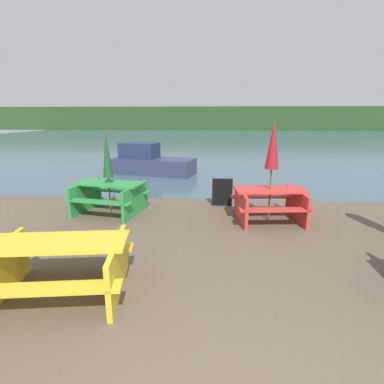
{
  "coord_description": "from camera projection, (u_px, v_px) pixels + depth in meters",
  "views": [
    {
      "loc": [
        -0.27,
        -1.38,
        2.39
      ],
      "look_at": [
        -0.7,
        4.67,
        0.85
      ],
      "focal_mm": 28.0,
      "sensor_mm": 36.0,
      "label": 1
    }
  ],
  "objects": [
    {
      "name": "boat",
      "position": [
        150.0,
        162.0,
        12.78
      ],
      "size": [
        3.69,
        2.15,
        1.29
      ],
      "rotation": [
        0.0,
        0.0,
        -0.22
      ],
      "color": "#333856",
      "rests_on": "water"
    },
    {
      "name": "picnic_table_red",
      "position": [
        269.0,
        202.0,
        6.99
      ],
      "size": [
        1.74,
        1.53,
        0.76
      ],
      "rotation": [
        0.0,
        0.0,
        0.1
      ],
      "color": "red",
      "rests_on": "ground_plane"
    },
    {
      "name": "umbrella_crimson",
      "position": [
        273.0,
        145.0,
        6.67
      ],
      "size": [
        0.31,
        0.31,
        2.33
      ],
      "color": "brown",
      "rests_on": "ground_plane"
    },
    {
      "name": "far_treeline",
      "position": [
        215.0,
        119.0,
        51.85
      ],
      "size": [
        80.0,
        1.6,
        4.0
      ],
      "color": "#284723",
      "rests_on": "water"
    },
    {
      "name": "umbrella_darkgreen",
      "position": [
        107.0,
        155.0,
        7.29
      ],
      "size": [
        0.24,
        0.24,
        2.07
      ],
      "color": "brown",
      "rests_on": "ground_plane"
    },
    {
      "name": "water",
      "position": [
        216.0,
        139.0,
        33.01
      ],
      "size": [
        60.0,
        50.0,
        0.0
      ],
      "color": "#425B6B",
      "rests_on": "ground_plane"
    },
    {
      "name": "signboard",
      "position": [
        222.0,
        192.0,
        8.16
      ],
      "size": [
        0.55,
        0.08,
        0.75
      ],
      "color": "black",
      "rests_on": "ground_plane"
    },
    {
      "name": "picnic_table_green",
      "position": [
        110.0,
        195.0,
        7.54
      ],
      "size": [
        1.89,
        1.66,
        0.78
      ],
      "rotation": [
        0.0,
        0.0,
        -0.18
      ],
      "color": "green",
      "rests_on": "ground_plane"
    },
    {
      "name": "picnic_table_yellow",
      "position": [
        60.0,
        262.0,
        4.05
      ],
      "size": [
        2.0,
        1.62,
        0.78
      ],
      "rotation": [
        0.0,
        0.0,
        0.14
      ],
      "color": "yellow",
      "rests_on": "ground_plane"
    }
  ]
}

